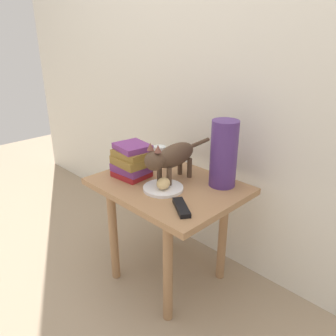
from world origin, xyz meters
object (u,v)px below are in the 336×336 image
side_table (168,200)px  cat (172,157)px  plate (163,188)px  bread_roll (163,183)px  green_vase (224,154)px  candle_jar (160,154)px  tv_remote (181,207)px  book_stack (131,161)px

side_table → cat: (0.00, 0.02, 0.22)m
side_table → plate: bearing=-62.9°
bread_roll → green_vase: size_ratio=0.25×
cat → candle_jar: 0.31m
bread_roll → candle_jar: bearing=139.0°
plate → cat: size_ratio=0.39×
plate → tv_remote: size_ratio=1.25×
green_vase → tv_remote: green_vase is taller
candle_jar → tv_remote: (0.47, -0.32, -0.03)m
book_stack → candle_jar: size_ratio=2.23×
book_stack → candle_jar: bearing=103.7°
plate → tv_remote: bearing=-22.5°
book_stack → green_vase: size_ratio=0.60×
side_table → plate: 0.12m
side_table → tv_remote: 0.28m
cat → book_stack: 0.22m
book_stack → tv_remote: (0.41, -0.07, -0.07)m
bread_roll → candle_jar: 0.39m
side_table → candle_jar: candle_jar is taller
green_vase → cat: bearing=-141.9°
candle_jar → green_vase: bearing=-1.3°
bread_roll → tv_remote: size_ratio=0.53×
book_stack → side_table: bearing=20.2°
side_table → bread_roll: bread_roll is taller
side_table → bread_roll: (0.05, -0.08, 0.13)m
side_table → green_vase: (0.19, 0.17, 0.25)m
bread_roll → cat: size_ratio=0.17×
book_stack → green_vase: green_vase is taller
cat → tv_remote: 0.30m
plate → bread_roll: size_ratio=2.34×
cat → candle_jar: size_ratio=5.63×
plate → candle_jar: (-0.28, 0.24, 0.03)m
bread_roll → book_stack: bearing=178.5°
side_table → candle_jar: bearing=144.1°
side_table → book_stack: 0.27m
side_table → cat: cat is taller
bread_roll → tv_remote: 0.19m
side_table → book_stack: size_ratio=3.68×
book_stack → plate: bearing=1.3°
bread_roll → candle_jar: size_ratio=0.94×
side_table → cat: size_ratio=1.46×
book_stack → green_vase: (0.38, 0.24, 0.07)m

